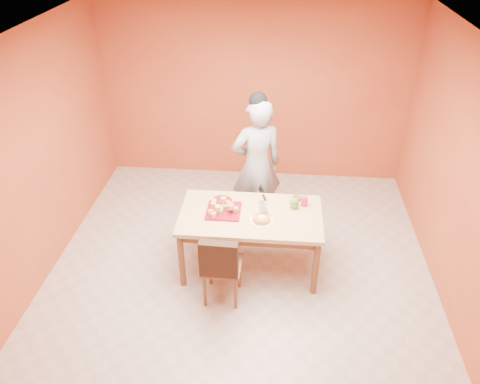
# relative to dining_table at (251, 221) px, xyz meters

# --- Properties ---
(floor) EXTENTS (5.00, 5.00, 0.00)m
(floor) POSITION_rel_dining_table_xyz_m (-0.11, -0.24, -0.67)
(floor) COLOR #C0B4A4
(floor) RESTS_ON ground
(ceiling) EXTENTS (5.00, 5.00, 0.00)m
(ceiling) POSITION_rel_dining_table_xyz_m (-0.11, -0.24, 2.03)
(ceiling) COLOR silver
(ceiling) RESTS_ON wall_back
(wall_back) EXTENTS (4.50, 0.00, 4.50)m
(wall_back) POSITION_rel_dining_table_xyz_m (-0.11, 2.26, 0.68)
(wall_back) COLOR #B35629
(wall_back) RESTS_ON floor
(wall_left) EXTENTS (0.00, 5.00, 5.00)m
(wall_left) POSITION_rel_dining_table_xyz_m (-2.36, -0.24, 0.68)
(wall_left) COLOR #B35629
(wall_left) RESTS_ON floor
(wall_right) EXTENTS (0.00, 5.00, 5.00)m
(wall_right) POSITION_rel_dining_table_xyz_m (2.14, -0.24, 0.68)
(wall_right) COLOR #B35629
(wall_right) RESTS_ON floor
(dining_table) EXTENTS (1.60, 0.90, 0.76)m
(dining_table) POSITION_rel_dining_table_xyz_m (0.00, 0.00, 0.00)
(dining_table) COLOR #DEBC74
(dining_table) RESTS_ON floor
(dining_chair) EXTENTS (0.43, 0.49, 0.90)m
(dining_chair) POSITION_rel_dining_table_xyz_m (-0.27, -0.55, -0.20)
(dining_chair) COLOR brown
(dining_chair) RESTS_ON floor
(pastry_pile) EXTENTS (0.34, 0.34, 0.11)m
(pastry_pile) POSITION_rel_dining_table_xyz_m (-0.31, 0.02, 0.17)
(pastry_pile) COLOR #DFA65F
(pastry_pile) RESTS_ON pastry_platter
(person) EXTENTS (0.76, 0.62, 1.79)m
(person) POSITION_rel_dining_table_xyz_m (0.01, 0.89, 0.23)
(person) COLOR gray
(person) RESTS_ON floor
(pastry_platter) EXTENTS (0.38, 0.38, 0.02)m
(pastry_platter) POSITION_rel_dining_table_xyz_m (-0.31, 0.02, 0.11)
(pastry_platter) COLOR maroon
(pastry_platter) RESTS_ON dining_table
(red_dinner_plate) EXTENTS (0.29, 0.29, 0.01)m
(red_dinner_plate) POSITION_rel_dining_table_xyz_m (-0.36, 0.22, 0.10)
(red_dinner_plate) COLOR maroon
(red_dinner_plate) RESTS_ON dining_table
(white_cake_plate) EXTENTS (0.33, 0.33, 0.01)m
(white_cake_plate) POSITION_rel_dining_table_xyz_m (0.13, -0.13, 0.10)
(white_cake_plate) COLOR silver
(white_cake_plate) RESTS_ON dining_table
(sponge_cake) EXTENTS (0.20, 0.20, 0.04)m
(sponge_cake) POSITION_rel_dining_table_xyz_m (0.13, -0.13, 0.13)
(sponge_cake) COLOR gold
(sponge_cake) RESTS_ON white_cake_plate
(cake_server) EXTENTS (0.13, 0.28, 0.01)m
(cake_server) POSITION_rel_dining_table_xyz_m (0.14, 0.05, 0.16)
(cake_server) COLOR silver
(cake_server) RESTS_ON sponge_cake
(egg_ornament) EXTENTS (0.13, 0.11, 0.14)m
(egg_ornament) POSITION_rel_dining_table_xyz_m (0.49, 0.15, 0.16)
(egg_ornament) COLOR olive
(egg_ornament) RESTS_ON dining_table
(magenta_glass) EXTENTS (0.09, 0.09, 0.11)m
(magenta_glass) POSITION_rel_dining_table_xyz_m (0.60, 0.23, 0.15)
(magenta_glass) COLOR #C31D45
(magenta_glass) RESTS_ON dining_table
(checker_tin) EXTENTS (0.11, 0.11, 0.03)m
(checker_tin) POSITION_rel_dining_table_xyz_m (0.52, 0.35, 0.11)
(checker_tin) COLOR #34210E
(checker_tin) RESTS_ON dining_table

